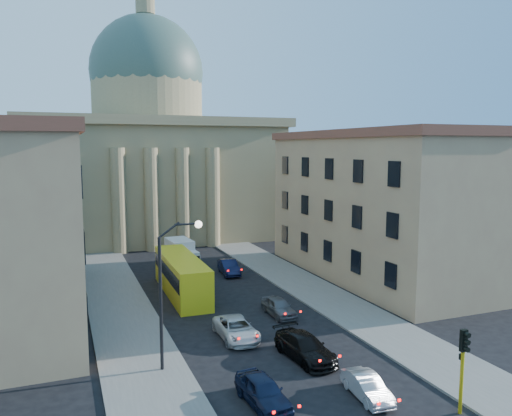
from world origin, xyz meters
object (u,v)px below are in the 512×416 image
Objects in this scene: street_lamp at (169,283)px; box_truck at (182,256)px; city_bus at (182,274)px; car_left_near at (263,391)px; traffic_light at (462,363)px; car_right_near at (367,387)px.

street_lamp reaches higher than box_truck.
city_bus is 2.06× the size of box_truck.
street_lamp reaches higher than car_left_near.
street_lamp is at bearing 140.82° from traffic_light.
city_bus is at bearing -106.89° from box_truck.
box_truck is (2.11, 9.06, -0.33)m from city_bus.
traffic_light reaches higher than city_bus.
traffic_light is 0.36× the size of city_bus.
street_lamp is 24.91m from box_truck.
traffic_light is 0.49× the size of street_lamp.
car_right_near is 0.64× the size of box_truck.
traffic_light is 1.16× the size of car_right_near.
street_lamp reaches higher than car_right_near.
street_lamp reaches higher than traffic_light.
traffic_light is at bearing -36.75° from car_right_near.
traffic_light reaches higher than box_truck.
car_left_near is at bearing -58.13° from street_lamp.
street_lamp reaches higher than city_bus.
car_left_near is at bearing -90.50° from city_bus.
city_bus reaches higher than car_left_near.
city_bus is at bearing 108.33° from traffic_light.
traffic_light is at bearing -83.57° from box_truck.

